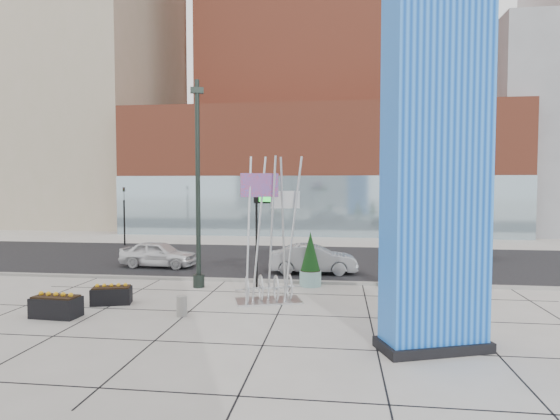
# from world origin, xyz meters

# --- Properties ---
(ground) EXTENTS (160.00, 160.00, 0.00)m
(ground) POSITION_xyz_m (0.00, 0.00, 0.00)
(ground) COLOR #9E9991
(ground) RESTS_ON ground
(street_asphalt) EXTENTS (80.00, 12.00, 0.02)m
(street_asphalt) POSITION_xyz_m (0.00, 10.00, 0.01)
(street_asphalt) COLOR black
(street_asphalt) RESTS_ON ground
(curb_edge) EXTENTS (80.00, 0.30, 0.12)m
(curb_edge) POSITION_xyz_m (0.00, 4.00, 0.06)
(curb_edge) COLOR gray
(curb_edge) RESTS_ON ground
(tower_podium) EXTENTS (34.00, 10.00, 11.00)m
(tower_podium) POSITION_xyz_m (1.00, 27.00, 5.50)
(tower_podium) COLOR brown
(tower_podium) RESTS_ON ground
(tower_glass_front) EXTENTS (34.00, 0.60, 5.00)m
(tower_glass_front) POSITION_xyz_m (1.00, 22.20, 2.50)
(tower_glass_front) COLOR #8CA5B2
(tower_glass_front) RESTS_ON ground
(building_beige_left) EXTENTS (18.00, 20.00, 34.00)m
(building_beige_left) POSITION_xyz_m (-26.00, 34.00, 17.00)
(building_beige_left) COLOR gray
(building_beige_left) RESTS_ON ground
(blue_pylon) EXTENTS (3.08, 2.12, 9.41)m
(blue_pylon) POSITION_xyz_m (5.44, -3.73, 4.54)
(blue_pylon) COLOR #0B42B1
(blue_pylon) RESTS_ON ground
(lamp_post) EXTENTS (0.58, 0.47, 8.56)m
(lamp_post) POSITION_xyz_m (-2.80, 2.66, 3.50)
(lamp_post) COLOR black
(lamp_post) RESTS_ON ground
(public_art_sculpture) EXTENTS (2.59, 1.83, 5.33)m
(public_art_sculpture) POSITION_xyz_m (0.47, 0.64, 1.40)
(public_art_sculpture) COLOR silver
(public_art_sculpture) RESTS_ON ground
(concrete_bollard) EXTENTS (0.34, 0.34, 0.67)m
(concrete_bollard) POSITION_xyz_m (-2.07, -1.58, 0.33)
(concrete_bollard) COLOR gray
(concrete_bollard) RESTS_ON ground
(overhead_street_sign) EXTENTS (1.88, 0.40, 3.99)m
(overhead_street_sign) POSITION_xyz_m (0.30, 2.80, 3.43)
(overhead_street_sign) COLOR black
(overhead_street_sign) RESTS_ON ground
(round_planter_east) EXTENTS (1.01, 1.01, 2.52)m
(round_planter_east) POSITION_xyz_m (7.00, 1.93, 1.19)
(round_planter_east) COLOR #8BBBB7
(round_planter_east) RESTS_ON ground
(round_planter_mid) EXTENTS (1.03, 1.03, 2.56)m
(round_planter_mid) POSITION_xyz_m (5.20, 3.60, 1.21)
(round_planter_mid) COLOR #8BBBB7
(round_planter_mid) RESTS_ON ground
(round_planter_west) EXTENTS (0.92, 0.92, 2.29)m
(round_planter_west) POSITION_xyz_m (1.80, 3.52, 1.08)
(round_planter_west) COLOR #8BBBB7
(round_planter_west) RESTS_ON ground
(box_planter_north) EXTENTS (1.50, 1.03, 0.75)m
(box_planter_north) POSITION_xyz_m (-5.09, -0.39, 0.34)
(box_planter_north) COLOR black
(box_planter_north) RESTS_ON ground
(box_planter_south) EXTENTS (1.55, 0.85, 0.83)m
(box_planter_south) POSITION_xyz_m (-6.06, -2.20, 0.38)
(box_planter_south) COLOR black
(box_planter_south) RESTS_ON ground
(car_white_west) EXTENTS (4.06, 1.87, 1.35)m
(car_white_west) POSITION_xyz_m (-6.30, 7.00, 0.67)
(car_white_west) COLOR white
(car_white_west) RESTS_ON ground
(car_silver_mid) EXTENTS (4.28, 1.76, 1.38)m
(car_silver_mid) POSITION_xyz_m (1.76, 6.26, 0.69)
(car_silver_mid) COLOR #9C9EA3
(car_silver_mid) RESTS_ON ground
(car_dark_east) EXTENTS (5.53, 2.79, 1.54)m
(car_dark_east) POSITION_xyz_m (8.77, 11.66, 0.77)
(car_dark_east) COLOR black
(car_dark_east) RESTS_ON ground
(traffic_signal) EXTENTS (0.15, 0.18, 4.10)m
(traffic_signal) POSITION_xyz_m (-12.00, 15.00, 2.30)
(traffic_signal) COLOR black
(traffic_signal) RESTS_ON ground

